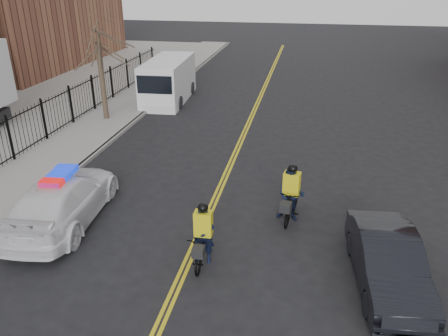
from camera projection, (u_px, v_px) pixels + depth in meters
ground at (199, 236)px, 13.34m from camera, size 120.00×120.00×0.00m
center_line_left at (238, 143)px, 20.50m from camera, size 0.10×60.00×0.01m
center_line_right at (242, 143)px, 20.47m from camera, size 0.10×60.00×0.01m
sidewalk at (91, 132)px, 21.75m from camera, size 3.00×60.00×0.15m
curb at (120, 134)px, 21.49m from camera, size 0.20×60.00×0.15m
iron_fence at (61, 112)px, 21.63m from camera, size 0.12×28.00×2.00m
street_tree at (99, 54)px, 22.13m from camera, size 3.20×3.20×4.80m
police_cruiser at (63, 199)px, 13.87m from camera, size 2.60×5.45×1.69m
dark_sedan at (388, 262)px, 11.01m from camera, size 1.84×4.36×1.40m
cargo_van at (168, 81)px, 26.63m from camera, size 2.58×6.11×2.51m
cyclist_near at (204, 242)px, 11.95m from camera, size 0.70×1.88×1.83m
cyclist_far at (291, 198)px, 13.95m from camera, size 0.97×2.00×1.95m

